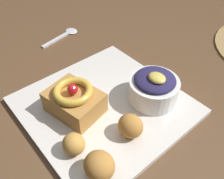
{
  "coord_description": "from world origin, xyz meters",
  "views": [
    {
      "loc": [
        0.34,
        -0.38,
        1.1
      ],
      "look_at": [
        0.08,
        -0.16,
        0.77
      ],
      "focal_mm": 38.34,
      "sensor_mm": 36.0,
      "label": 1
    }
  ],
  "objects_px": {
    "front_plate": "(105,106)",
    "spoon": "(65,35)",
    "fritter_middle": "(99,166)",
    "fritter_back": "(74,144)",
    "fritter_front": "(130,126)",
    "cake_slice": "(74,100)",
    "berry_ramekin": "(154,88)"
  },
  "relations": [
    {
      "from": "fritter_front",
      "to": "fritter_back",
      "type": "height_order",
      "value": "fritter_front"
    },
    {
      "from": "cake_slice",
      "to": "spoon",
      "type": "height_order",
      "value": "cake_slice"
    },
    {
      "from": "spoon",
      "to": "fritter_middle",
      "type": "bearing_deg",
      "value": -126.69
    },
    {
      "from": "fritter_front",
      "to": "berry_ramekin",
      "type": "bearing_deg",
      "value": 109.55
    },
    {
      "from": "cake_slice",
      "to": "fritter_back",
      "type": "relative_size",
      "value": 2.93
    },
    {
      "from": "fritter_front",
      "to": "fritter_middle",
      "type": "distance_m",
      "value": 0.09
    },
    {
      "from": "front_plate",
      "to": "spoon",
      "type": "distance_m",
      "value": 0.31
    },
    {
      "from": "berry_ramekin",
      "to": "fritter_front",
      "type": "height_order",
      "value": "berry_ramekin"
    },
    {
      "from": "front_plate",
      "to": "cake_slice",
      "type": "bearing_deg",
      "value": -114.46
    },
    {
      "from": "fritter_front",
      "to": "cake_slice",
      "type": "bearing_deg",
      "value": -158.8
    },
    {
      "from": "fritter_middle",
      "to": "fritter_back",
      "type": "height_order",
      "value": "fritter_middle"
    },
    {
      "from": "fritter_back",
      "to": "spoon",
      "type": "relative_size",
      "value": 0.31
    },
    {
      "from": "cake_slice",
      "to": "fritter_back",
      "type": "height_order",
      "value": "cake_slice"
    },
    {
      "from": "berry_ramekin",
      "to": "fritter_middle",
      "type": "xyz_separation_m",
      "value": [
        0.06,
        -0.18,
        -0.01
      ]
    },
    {
      "from": "berry_ramekin",
      "to": "fritter_back",
      "type": "height_order",
      "value": "berry_ramekin"
    },
    {
      "from": "front_plate",
      "to": "fritter_front",
      "type": "distance_m",
      "value": 0.09
    },
    {
      "from": "fritter_middle",
      "to": "fritter_front",
      "type": "bearing_deg",
      "value": 105.46
    },
    {
      "from": "cake_slice",
      "to": "spoon",
      "type": "distance_m",
      "value": 0.31
    },
    {
      "from": "berry_ramekin",
      "to": "spoon",
      "type": "xyz_separation_m",
      "value": [
        -0.35,
        0.01,
        -0.04
      ]
    },
    {
      "from": "fritter_front",
      "to": "spoon",
      "type": "bearing_deg",
      "value": 165.09
    },
    {
      "from": "fritter_back",
      "to": "fritter_middle",
      "type": "bearing_deg",
      "value": 6.68
    },
    {
      "from": "fritter_middle",
      "to": "spoon",
      "type": "height_order",
      "value": "fritter_middle"
    },
    {
      "from": "front_plate",
      "to": "spoon",
      "type": "relative_size",
      "value": 2.41
    },
    {
      "from": "fritter_back",
      "to": "spoon",
      "type": "distance_m",
      "value": 0.4
    },
    {
      "from": "front_plate",
      "to": "spoon",
      "type": "height_order",
      "value": "front_plate"
    },
    {
      "from": "fritter_middle",
      "to": "spoon",
      "type": "relative_size",
      "value": 0.4
    },
    {
      "from": "front_plate",
      "to": "fritter_middle",
      "type": "bearing_deg",
      "value": -41.99
    },
    {
      "from": "cake_slice",
      "to": "fritter_back",
      "type": "xyz_separation_m",
      "value": [
        0.08,
        -0.05,
        -0.01
      ]
    },
    {
      "from": "front_plate",
      "to": "fritter_back",
      "type": "distance_m",
      "value": 0.12
    },
    {
      "from": "cake_slice",
      "to": "fritter_front",
      "type": "xyz_separation_m",
      "value": [
        0.11,
        0.04,
        -0.01
      ]
    },
    {
      "from": "berry_ramekin",
      "to": "cake_slice",
      "type": "bearing_deg",
      "value": -118.88
    },
    {
      "from": "fritter_back",
      "to": "spoon",
      "type": "bearing_deg",
      "value": 150.4
    }
  ]
}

